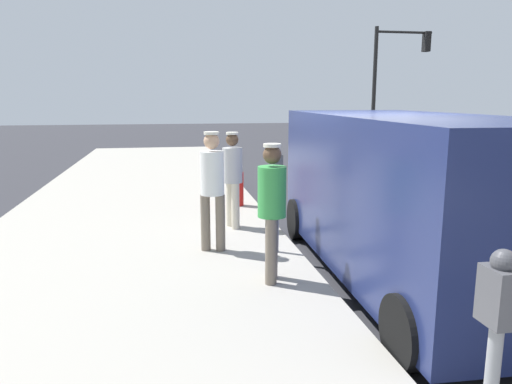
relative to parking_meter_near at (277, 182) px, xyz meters
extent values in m
plane|color=#2D2D33|center=(-1.35, -0.01, -1.18)|extent=(80.00, 80.00, 0.00)
cube|color=#9E998E|center=(2.15, -0.01, -1.11)|extent=(5.00, 32.00, 0.15)
cylinder|color=gray|center=(0.00, 0.00, -0.46)|extent=(0.07, 0.07, 1.15)
cube|color=#4C4C51|center=(0.00, 0.00, 0.26)|extent=(0.14, 0.18, 0.28)
sphere|color=#47474C|center=(0.00, 0.00, 0.43)|extent=(0.12, 0.12, 0.12)
cube|color=#4C4C51|center=(0.00, 4.74, 0.26)|extent=(0.14, 0.18, 0.28)
sphere|color=#47474C|center=(0.00, 4.74, 0.43)|extent=(0.12, 0.12, 0.12)
cylinder|color=#726656|center=(0.34, 1.21, -0.63)|extent=(0.14, 0.14, 0.81)
cylinder|color=#726656|center=(0.28, 1.00, -0.63)|extent=(0.14, 0.14, 0.81)
cylinder|color=green|center=(0.31, 1.10, 0.08)|extent=(0.34, 0.34, 0.61)
sphere|color=brown|center=(0.31, 1.10, 0.52)|extent=(0.22, 0.22, 0.22)
cylinder|color=silver|center=(0.31, 1.10, 0.63)|extent=(0.21, 0.21, 0.04)
cylinder|color=#726656|center=(1.00, -0.27, -0.61)|extent=(0.14, 0.14, 0.84)
cylinder|color=#726656|center=(0.79, -0.21, -0.61)|extent=(0.14, 0.14, 0.84)
cylinder|color=white|center=(0.90, -0.24, 0.12)|extent=(0.34, 0.34, 0.63)
sphere|color=tan|center=(0.90, -0.24, 0.58)|extent=(0.23, 0.23, 0.23)
cylinder|color=silver|center=(0.90, -0.24, 0.69)|extent=(0.22, 0.22, 0.04)
cylinder|color=beige|center=(0.47, -1.59, -0.64)|extent=(0.14, 0.14, 0.79)
cylinder|color=beige|center=(0.41, -1.38, -0.64)|extent=(0.14, 0.14, 0.79)
cylinder|color=#B7B7B7|center=(0.44, -1.48, 0.06)|extent=(0.34, 0.34, 0.59)
sphere|color=brown|center=(0.44, -1.48, 0.49)|extent=(0.21, 0.21, 0.21)
cylinder|color=silver|center=(0.44, -1.48, 0.60)|extent=(0.20, 0.20, 0.04)
cube|color=navy|center=(-1.50, 0.98, -0.01)|extent=(2.16, 5.26, 1.96)
cube|color=black|center=(-1.58, -1.47, 0.38)|extent=(1.84, 0.14, 0.88)
cylinder|color=black|center=(-0.61, -1.10, -0.84)|extent=(0.24, 0.69, 0.68)
cylinder|color=black|center=(-2.51, -1.04, -0.84)|extent=(0.24, 0.69, 0.68)
cylinder|color=black|center=(-0.49, 3.00, -0.84)|extent=(0.24, 0.69, 0.68)
cylinder|color=black|center=(-6.93, -12.53, 1.42)|extent=(0.16, 0.16, 5.20)
cylinder|color=black|center=(-8.13, -12.53, 3.82)|extent=(2.40, 0.10, 0.10)
cube|color=black|center=(-9.13, -12.53, 3.47)|extent=(0.24, 0.32, 0.80)
sphere|color=red|center=(-9.13, -12.70, 3.72)|extent=(0.17, 0.17, 0.17)
sphere|color=yellow|center=(-9.13, -12.70, 3.47)|extent=(0.17, 0.17, 0.17)
sphere|color=green|center=(-9.13, -12.70, 3.22)|extent=(0.17, 0.17, 0.17)
cylinder|color=red|center=(0.10, -3.20, -0.68)|extent=(0.24, 0.24, 0.70)
sphere|color=red|center=(0.10, -3.20, -0.27)|extent=(0.20, 0.20, 0.20)
camera|label=1|loc=(1.52, 6.64, 1.17)|focal=34.08mm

